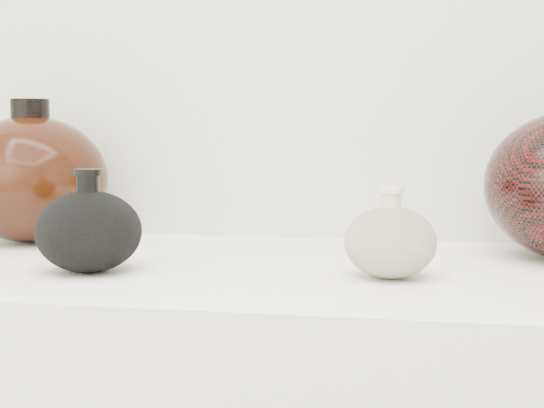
# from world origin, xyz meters

# --- Properties ---
(black_gourd_vase) EXTENTS (0.17, 0.17, 0.13)m
(black_gourd_vase) POSITION_xyz_m (-0.21, 0.87, 0.95)
(black_gourd_vase) COLOR black
(black_gourd_vase) RESTS_ON display_counter
(cream_gourd_vase) EXTENTS (0.13, 0.13, 0.11)m
(cream_gourd_vase) POSITION_xyz_m (0.16, 0.90, 0.94)
(cream_gourd_vase) COLOR beige
(cream_gourd_vase) RESTS_ON display_counter
(left_round_pot) EXTENTS (0.24, 0.24, 0.22)m
(left_round_pot) POSITION_xyz_m (-0.40, 1.08, 1.00)
(left_round_pot) COLOR black
(left_round_pot) RESTS_ON display_counter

